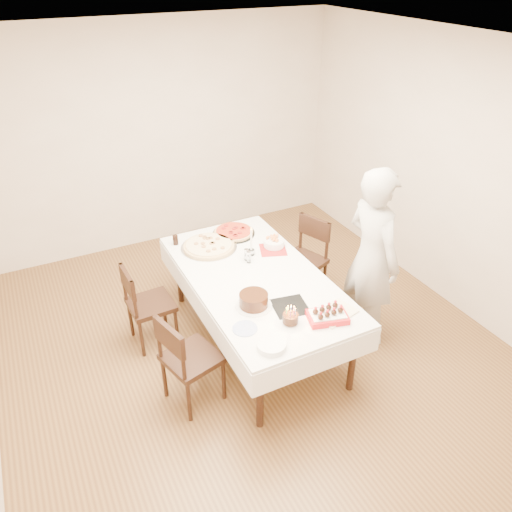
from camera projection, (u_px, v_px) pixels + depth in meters
name	position (u px, v px, depth m)	size (l,w,h in m)	color
floor	(253.00, 348.00, 4.81)	(5.00, 5.00, 0.00)	#56371D
wall_back	(160.00, 138.00, 6.01)	(4.50, 0.04, 2.70)	beige
wall_front	(503.00, 462.00, 2.20)	(4.50, 0.04, 2.70)	beige
wall_right	(454.00, 177.00, 4.97)	(0.04, 5.00, 2.70)	beige
ceiling	(251.00, 50.00, 3.40)	(5.00, 5.00, 0.00)	white
dining_table	(256.00, 309.00, 4.72)	(1.14, 2.14, 0.75)	white
chair_right_savory	(302.00, 262.00, 5.29)	(0.47, 0.47, 0.92)	black
chair_left_savory	(151.00, 304.00, 4.70)	(0.44, 0.44, 0.86)	black
chair_left_dessert	(192.00, 358.00, 4.06)	(0.45, 0.45, 0.89)	black
person	(372.00, 258.00, 4.55)	(0.64, 0.42, 1.76)	#ADA8A3
pizza_white	(209.00, 246.00, 4.95)	(0.56, 0.56, 0.04)	beige
pizza_pepperoni	(234.00, 232.00, 5.19)	(0.44, 0.44, 0.04)	red
red_placemat	(273.00, 250.00, 4.93)	(0.25, 0.25, 0.01)	#B21E1E
pasta_bowl	(274.00, 243.00, 4.96)	(0.21, 0.21, 0.07)	white
taper_candle	(251.00, 241.00, 4.77)	(0.06, 0.06, 0.30)	white
shaker_pair	(249.00, 257.00, 4.70)	(0.10, 0.10, 0.12)	white
cola_glass	(175.00, 240.00, 4.99)	(0.05, 0.05, 0.10)	black
layer_cake	(254.00, 300.00, 4.12)	(0.31, 0.31, 0.12)	#32180C
cake_board	(290.00, 307.00, 4.14)	(0.28, 0.28, 0.01)	black
birthday_cake	(291.00, 315.00, 3.92)	(0.13, 0.13, 0.14)	#3A1C10
strawberry_box	(328.00, 316.00, 3.98)	(0.31, 0.21, 0.08)	red
box_lid	(335.00, 314.00, 4.06)	(0.34, 0.23, 0.03)	beige
plate_stack	(271.00, 345.00, 3.70)	(0.22, 0.22, 0.05)	white
china_plate	(245.00, 328.00, 3.90)	(0.20, 0.20, 0.01)	white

